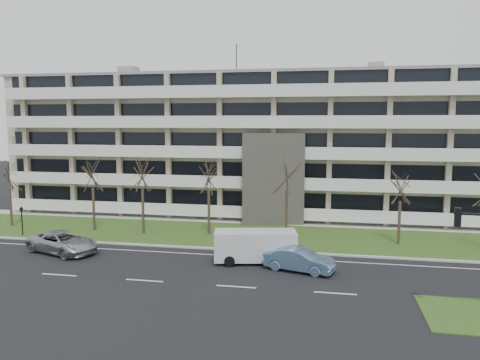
% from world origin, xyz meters
% --- Properties ---
extents(ground, '(160.00, 160.00, 0.00)m').
position_xyz_m(ground, '(0.00, 0.00, 0.00)').
color(ground, black).
rests_on(ground, ground).
extents(grass_verge, '(90.00, 10.00, 0.06)m').
position_xyz_m(grass_verge, '(0.00, 13.00, 0.03)').
color(grass_verge, '#30511B').
rests_on(grass_verge, ground).
extents(curb, '(90.00, 0.35, 0.12)m').
position_xyz_m(curb, '(0.00, 8.00, 0.06)').
color(curb, '#B2B2AD').
rests_on(curb, ground).
extents(sidewalk, '(90.00, 2.00, 0.08)m').
position_xyz_m(sidewalk, '(0.00, 18.50, 0.04)').
color(sidewalk, '#B2B2AD').
rests_on(sidewalk, ground).
extents(lane_edge_line, '(90.00, 0.12, 0.01)m').
position_xyz_m(lane_edge_line, '(0.00, 6.50, 0.01)').
color(lane_edge_line, white).
rests_on(lane_edge_line, ground).
extents(apartment_building, '(60.50, 15.10, 18.75)m').
position_xyz_m(apartment_building, '(-0.01, 25.32, 7.61)').
color(apartment_building, '#BBAB91').
rests_on(apartment_building, ground).
extents(silver_pickup, '(6.60, 4.65, 1.67)m').
position_xyz_m(silver_pickup, '(-14.70, 4.90, 0.84)').
color(silver_pickup, '#A6A8AE').
rests_on(silver_pickup, ground).
extents(blue_sedan, '(5.06, 2.91, 1.58)m').
position_xyz_m(blue_sedan, '(3.61, 3.81, 0.79)').
color(blue_sedan, '#658BAF').
rests_on(blue_sedan, ground).
extents(white_van, '(6.20, 3.26, 2.29)m').
position_xyz_m(white_van, '(0.44, 5.29, 1.37)').
color(white_van, silver).
rests_on(white_van, ground).
extents(pedestrian_signal, '(0.30, 0.27, 2.65)m').
position_xyz_m(pedestrian_signal, '(-21.28, 9.21, 1.69)').
color(pedestrian_signal, black).
rests_on(pedestrian_signal, ground).
extents(tree_0, '(3.29, 3.29, 6.58)m').
position_xyz_m(tree_0, '(-24.85, 12.53, 5.11)').
color(tree_0, '#382B21').
rests_on(tree_0, ground).
extents(tree_1, '(3.59, 3.59, 7.18)m').
position_xyz_m(tree_1, '(-15.92, 12.18, 5.58)').
color(tree_1, '#382B21').
rests_on(tree_1, ground).
extents(tree_2, '(3.79, 3.79, 7.58)m').
position_xyz_m(tree_2, '(-10.93, 11.85, 5.90)').
color(tree_2, '#382B21').
rests_on(tree_2, ground).
extents(tree_3, '(3.58, 3.58, 7.16)m').
position_xyz_m(tree_3, '(-5.03, 12.74, 5.56)').
color(tree_3, '#382B21').
rests_on(tree_3, ground).
extents(tree_4, '(3.77, 3.77, 7.54)m').
position_xyz_m(tree_4, '(1.94, 12.57, 5.86)').
color(tree_4, '#382B21').
rests_on(tree_4, ground).
extents(tree_5, '(3.24, 3.24, 6.49)m').
position_xyz_m(tree_5, '(11.27, 12.33, 5.04)').
color(tree_5, '#382B21').
rests_on(tree_5, ground).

